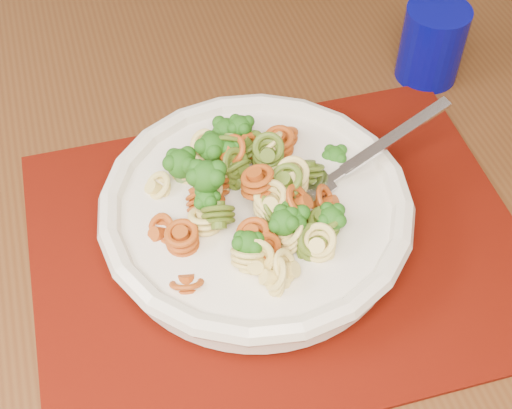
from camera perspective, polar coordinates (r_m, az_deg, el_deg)
dining_table at (r=0.76m, az=4.69°, el=-2.83°), size 1.69×1.34×0.74m
placemat at (r=0.63m, az=1.86°, el=-3.30°), size 0.51×0.45×0.00m
pasta_bowl at (r=0.61m, az=0.00°, el=-0.56°), size 0.27×0.27×0.05m
pasta_broccoli_heap at (r=0.60m, az=0.00°, el=0.36°), size 0.23×0.23×0.06m
fork at (r=0.62m, az=5.04°, el=1.40°), size 0.18×0.04×0.08m
tumbler at (r=0.79m, az=13.91°, el=12.40°), size 0.07×0.07×0.08m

